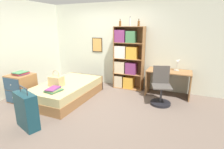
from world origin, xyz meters
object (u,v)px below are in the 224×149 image
object	(u,v)px
bookcase	(126,59)
desk_chair	(161,92)
book_stack_on_bed	(53,90)
desk	(168,78)
dresser	(22,88)
magazine_pile_on_dresser	(21,73)
bottle_clear	(139,23)
bottle_green	(120,23)
bottle_brown	(130,23)
desk_lamp	(178,62)
bed	(68,91)
suitcase	(26,111)
handbag	(56,81)

from	to	relation	value
bookcase	desk_chair	size ratio (longest dim) A/B	2.00
book_stack_on_bed	desk	xyz separation A→B (m)	(2.33, 1.92, 0.02)
dresser	magazine_pile_on_dresser	size ratio (longest dim) A/B	1.88
magazine_pile_on_dresser	bottle_clear	bearing A→B (deg)	38.79
book_stack_on_bed	bottle_green	xyz separation A→B (m)	(0.85, 2.02, 1.48)
book_stack_on_bed	bottle_brown	size ratio (longest dim) A/B	1.46
bottle_clear	desk_lamp	distance (m)	1.54
dresser	desk_lamp	world-z (taller)	desk_lamp
bed	desk	distance (m)	2.77
desk	dresser	bearing A→B (deg)	-151.36
bed	bookcase	bearing A→B (deg)	50.42
magazine_pile_on_dresser	suitcase	bearing A→B (deg)	-38.01
bed	magazine_pile_on_dresser	size ratio (longest dim) A/B	5.28
desk	desk_lamp	distance (m)	0.50
bottle_brown	desk_lamp	xyz separation A→B (m)	(1.41, -0.04, -1.04)
book_stack_on_bed	desk	size ratio (longest dim) A/B	0.33
handbag	book_stack_on_bed	distance (m)	0.40
suitcase	desk_lamp	size ratio (longest dim) A/B	2.31
book_stack_on_bed	desk_lamp	distance (m)	3.29
handbag	book_stack_on_bed	size ratio (longest dim) A/B	1.04
bookcase	bottle_clear	bearing A→B (deg)	3.31
handbag	bottle_green	bearing A→B (deg)	58.24
bottle_green	desk_chair	bearing A→B (deg)	-28.38
bottle_clear	bed	bearing A→B (deg)	-136.44
bottle_brown	desk	bearing A→B (deg)	-7.00
desk_chair	desk_lamp	bearing A→B (deg)	67.30
bed	bottle_brown	xyz separation A→B (m)	(1.25, 1.42, 1.77)
bed	desk_chair	bearing A→B (deg)	15.13
bed	suitcase	bearing A→B (deg)	-83.05
bottle_green	desk_chair	xyz separation A→B (m)	(1.38, -0.75, -1.66)
bottle_green	desk_lamp	distance (m)	1.98
bookcase	magazine_pile_on_dresser	bearing A→B (deg)	-137.34
dresser	bottle_brown	xyz separation A→B (m)	(2.23, 2.02, 1.63)
desk_lamp	desk	bearing A→B (deg)	-154.27
bottle_brown	bottle_clear	bearing A→B (deg)	1.48
suitcase	bottle_clear	world-z (taller)	bottle_clear
bookcase	bottle_clear	xyz separation A→B (m)	(0.34, 0.02, 1.05)
magazine_pile_on_dresser	bottle_clear	xyz separation A→B (m)	(2.48, 2.00, 1.22)
book_stack_on_bed	desk_lamp	bearing A→B (deg)	38.44
dresser	desk_chair	world-z (taller)	desk_chair
dresser	desk_lamp	distance (m)	4.18
suitcase	bottle_green	size ratio (longest dim) A/B	3.95
bottle_clear	bottle_green	bearing A→B (deg)	-174.82
bottle_clear	dresser	bearing A→B (deg)	-140.84
book_stack_on_bed	suitcase	world-z (taller)	suitcase
book_stack_on_bed	desk	world-z (taller)	desk
suitcase	bottle_brown	bearing A→B (deg)	69.66
dresser	desk	distance (m)	3.91
book_stack_on_bed	suitcase	distance (m)	0.84
handbag	magazine_pile_on_dresser	world-z (taller)	handbag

